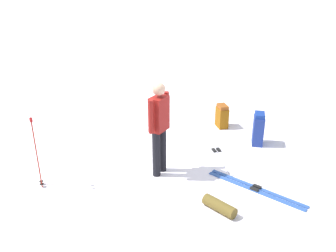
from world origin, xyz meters
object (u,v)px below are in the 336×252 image
Objects in this scene: skier_standing at (159,124)px; sleeping_mat_rolled at (219,206)px; backpack_large_dark at (258,129)px; ski_pair_near at (256,189)px; ski_poles_planted_near at (36,150)px; ski_pair_far at (216,151)px; backpack_bright at (222,116)px.

sleeping_mat_rolled is (1.22, 0.81, -0.86)m from skier_standing.
sleeping_mat_rolled is (2.16, -1.32, -0.25)m from backpack_large_dark.
ski_pair_near is 1.78m from backpack_large_dark.
ski_pair_near is at bearing -19.32° from backpack_large_dark.
sleeping_mat_rolled is at bearing -55.88° from ski_pair_near.
skier_standing is 1.36× the size of ski_poles_planted_near.
ski_pair_near is 1.44m from ski_pair_far.
skier_standing is at bearing -146.25° from sleeping_mat_rolled.
ski_pair_near is 1.09× the size of ski_poles_planted_near.
ski_pair_far is 1.29m from backpack_bright.
skier_standing is 2.06m from ski_poles_planted_near.
skier_standing reaches higher than sleeping_mat_rolled.
backpack_bright is 4.23m from ski_poles_planted_near.
skier_standing is 3.14× the size of backpack_bright.
skier_standing is 2.44× the size of backpack_large_dark.
skier_standing is 2.41m from backpack_large_dark.
ski_pair_far is at bearing 105.62° from ski_poles_planted_near.
sleeping_mat_rolled is (0.50, -0.74, 0.08)m from ski_pair_near.
skier_standing reaches higher than backpack_bright.
ski_pair_far is (-0.69, 1.21, -0.94)m from skier_standing.
sleeping_mat_rolled is at bearing 33.75° from skier_standing.
ski_pair_near is 3.69m from ski_poles_planted_near.
ski_pair_far is at bearing 119.65° from skier_standing.
skier_standing reaches higher than backpack_large_dark.
skier_standing is at bearing -60.35° from ski_pair_far.
ski_poles_planted_near is at bearing -97.82° from ski_pair_near.
ski_pair_near is 2.52× the size of backpack_bright.
backpack_large_dark is at bearing 105.51° from ski_poles_planted_near.
ski_pair_near is 1.96× the size of backpack_large_dark.
ski_poles_planted_near reaches higher than sleeping_mat_rolled.
ski_poles_planted_near reaches higher than backpack_large_dark.
skier_standing is 3.09× the size of sleeping_mat_rolled.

